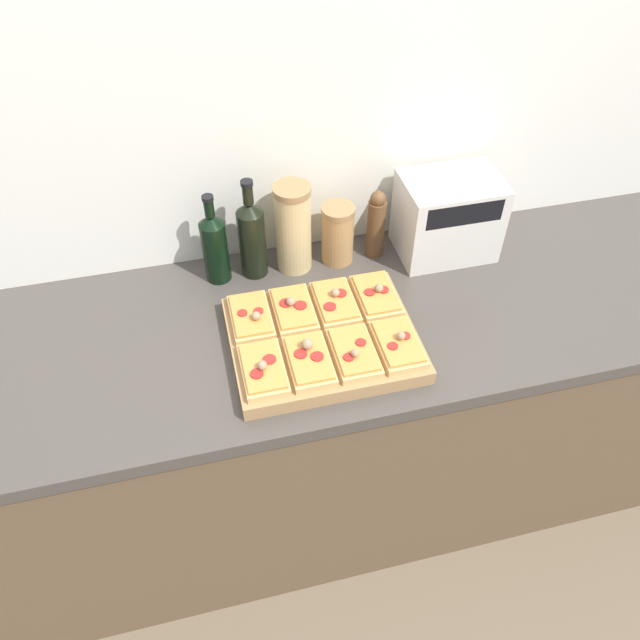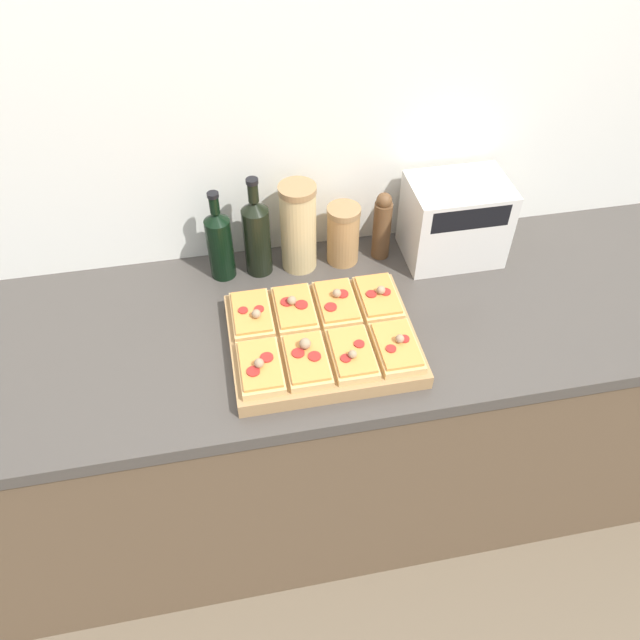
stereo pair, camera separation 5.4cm
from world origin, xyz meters
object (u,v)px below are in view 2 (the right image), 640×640
object	(u,v)px
toaster_oven	(455,220)
grain_jar_tall	(298,227)
wine_bottle	(257,235)
pepper_mill	(382,226)
olive_oil_bottle	(220,243)
grain_jar_short	(343,234)
cutting_board	(322,340)

from	to	relation	value
toaster_oven	grain_jar_tall	bearing A→B (deg)	175.95
grain_jar_tall	wine_bottle	bearing A→B (deg)	-180.00
pepper_mill	toaster_oven	xyz separation A→B (m)	(0.20, -0.03, 0.01)
olive_oil_bottle	toaster_oven	xyz separation A→B (m)	(0.66, -0.03, 0.01)
olive_oil_bottle	pepper_mill	xyz separation A→B (m)	(0.45, 0.00, -0.01)
grain_jar_tall	pepper_mill	bearing A→B (deg)	0.00
grain_jar_short	cutting_board	bearing A→B (deg)	-110.84
wine_bottle	pepper_mill	xyz separation A→B (m)	(0.35, 0.00, -0.02)
pepper_mill	toaster_oven	distance (m)	0.20
wine_bottle	toaster_oven	distance (m)	0.55
grain_jar_short	toaster_oven	xyz separation A→B (m)	(0.31, -0.03, 0.03)
wine_bottle	pepper_mill	distance (m)	0.35
olive_oil_bottle	grain_jar_short	xyz separation A→B (m)	(0.34, 0.00, -0.02)
cutting_board	olive_oil_bottle	size ratio (longest dim) A/B	1.69
grain_jar_tall	pepper_mill	distance (m)	0.24
olive_oil_bottle	pepper_mill	world-z (taller)	olive_oil_bottle
olive_oil_bottle	grain_jar_tall	distance (m)	0.22
olive_oil_bottle	pepper_mill	distance (m)	0.45
olive_oil_bottle	cutting_board	bearing A→B (deg)	-55.47
grain_jar_short	pepper_mill	xyz separation A→B (m)	(0.11, 0.00, 0.01)
grain_jar_short	toaster_oven	world-z (taller)	toaster_oven
grain_jar_tall	pepper_mill	xyz separation A→B (m)	(0.24, 0.00, -0.03)
grain_jar_tall	grain_jar_short	distance (m)	0.13
wine_bottle	olive_oil_bottle	bearing A→B (deg)	180.00
pepper_mill	cutting_board	bearing A→B (deg)	-126.10
cutting_board	grain_jar_tall	distance (m)	0.34
cutting_board	toaster_oven	bearing A→B (deg)	33.65
grain_jar_tall	grain_jar_short	bearing A→B (deg)	0.00
cutting_board	grain_jar_tall	size ratio (longest dim) A/B	1.74
wine_bottle	pepper_mill	bearing A→B (deg)	0.00
cutting_board	grain_jar_short	distance (m)	0.35
grain_jar_tall	pepper_mill	world-z (taller)	grain_jar_tall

